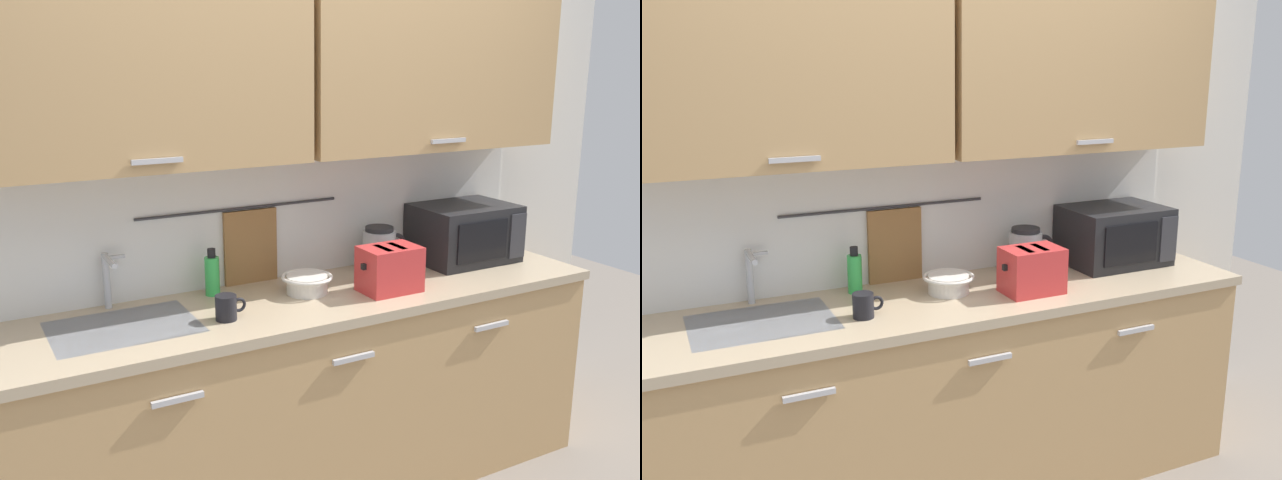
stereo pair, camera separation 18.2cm
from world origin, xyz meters
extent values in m
cube|color=tan|center=(0.00, 0.30, 0.43)|extent=(2.50, 0.60, 0.86)
cube|color=#B7B7BC|center=(-0.69, -0.01, 0.74)|extent=(0.18, 0.02, 0.02)
cube|color=#B7B7BC|center=(0.00, -0.01, 0.74)|extent=(0.18, 0.02, 0.02)
cube|color=#B7B7BC|center=(0.69, -0.01, 0.74)|extent=(0.18, 0.02, 0.02)
cube|color=tan|center=(0.00, 0.30, 0.88)|extent=(2.53, 0.63, 0.04)
cube|color=#9EA0A5|center=(-0.77, 0.32, 0.85)|extent=(0.52, 0.38, 0.09)
cube|color=silver|center=(0.00, 0.63, 1.25)|extent=(3.70, 0.06, 2.50)
cube|color=silver|center=(0.00, 0.59, 1.18)|extent=(2.50, 0.01, 0.55)
cube|color=tan|center=(-0.63, 0.43, 1.80)|extent=(1.24, 0.33, 0.70)
cube|color=#B7B7BC|center=(-0.63, 0.26, 1.50)|extent=(0.18, 0.01, 0.02)
cube|color=tan|center=(0.63, 0.43, 1.80)|extent=(1.24, 0.33, 0.70)
cube|color=#B7B7BC|center=(0.63, 0.26, 1.50)|extent=(0.18, 0.01, 0.02)
cylinder|color=#333338|center=(-0.20, 0.58, 1.23)|extent=(0.90, 0.01, 0.01)
cube|color=olive|center=(-0.16, 0.58, 1.05)|extent=(0.24, 0.02, 0.34)
cylinder|color=#B2B5BA|center=(-0.77, 0.55, 1.01)|extent=(0.03, 0.03, 0.22)
cylinder|color=#B2B5BA|center=(-0.77, 0.47, 1.11)|extent=(0.02, 0.16, 0.02)
cube|color=#B2B5BA|center=(-0.73, 0.55, 1.10)|extent=(0.07, 0.02, 0.01)
cube|color=black|center=(0.87, 0.41, 1.04)|extent=(0.46, 0.34, 0.27)
cube|color=black|center=(0.84, 0.24, 1.04)|extent=(0.29, 0.01, 0.18)
cube|color=#2D2D33|center=(1.05, 0.24, 1.04)|extent=(0.09, 0.01, 0.21)
cylinder|color=black|center=(0.41, 0.45, 0.91)|extent=(0.16, 0.16, 0.02)
cylinder|color=#B2B7BC|center=(0.41, 0.45, 1.00)|extent=(0.15, 0.15, 0.17)
cylinder|color=#262628|center=(0.41, 0.45, 1.10)|extent=(0.13, 0.13, 0.02)
torus|color=black|center=(0.51, 0.45, 1.01)|extent=(0.11, 0.02, 0.11)
cylinder|color=green|center=(-0.36, 0.50, 0.98)|extent=(0.06, 0.06, 0.16)
cylinder|color=black|center=(-0.36, 0.50, 1.08)|extent=(0.03, 0.03, 0.04)
cylinder|color=black|center=(-0.42, 0.21, 0.95)|extent=(0.08, 0.08, 0.09)
torus|color=black|center=(-0.37, 0.21, 0.95)|extent=(0.06, 0.01, 0.06)
cylinder|color=silver|center=(-0.02, 0.33, 0.94)|extent=(0.17, 0.17, 0.07)
torus|color=silver|center=(-0.02, 0.33, 0.97)|extent=(0.21, 0.21, 0.01)
cube|color=red|center=(0.30, 0.19, 1.00)|extent=(0.24, 0.17, 0.19)
cube|color=black|center=(0.26, 0.19, 1.08)|extent=(0.03, 0.12, 0.01)
cube|color=black|center=(0.33, 0.19, 1.08)|extent=(0.03, 0.12, 0.01)
cube|color=black|center=(0.17, 0.19, 1.02)|extent=(0.02, 0.02, 0.02)
camera|label=1|loc=(-1.31, -2.11, 1.84)|focal=39.58mm
camera|label=2|loc=(-1.15, -2.19, 1.84)|focal=39.58mm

